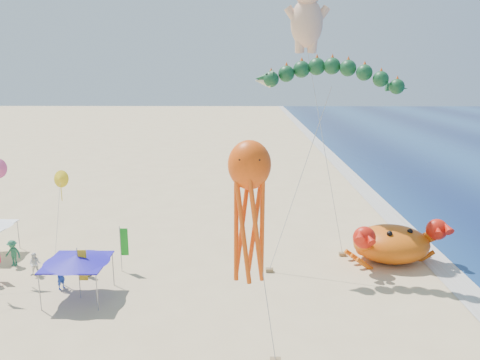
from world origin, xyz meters
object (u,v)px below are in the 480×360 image
crab_inflatable (392,243)px  octopus_kite (249,200)px  canopy_blue (77,259)px  dragon_kite (330,80)px  cherub_kite (307,14)px

crab_inflatable → octopus_kite: size_ratio=0.70×
crab_inflatable → canopy_blue: size_ratio=1.89×
crab_inflatable → dragon_kite: (-4.92, -0.34, 11.29)m
crab_inflatable → canopy_blue: bearing=-164.3°
crab_inflatable → cherub_kite: 17.86m
dragon_kite → cherub_kite: 7.49m
dragon_kite → canopy_blue: (-15.37, -5.37, -10.25)m
crab_inflatable → dragon_kite: size_ratio=0.53×
dragon_kite → octopus_kite: size_ratio=1.33×
octopus_kite → canopy_blue: octopus_kite is taller
cherub_kite → canopy_blue: size_ratio=5.20×
crab_inflatable → octopus_kite: bearing=-131.9°
cherub_kite → octopus_kite: 19.89m
dragon_kite → canopy_blue: dragon_kite is taller
dragon_kite → canopy_blue: bearing=-160.8°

